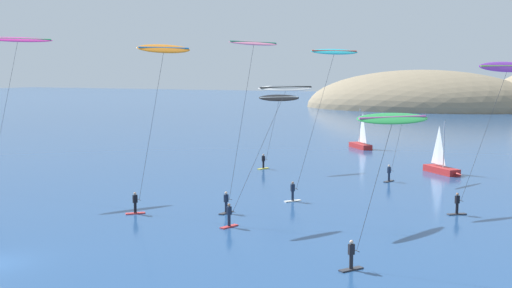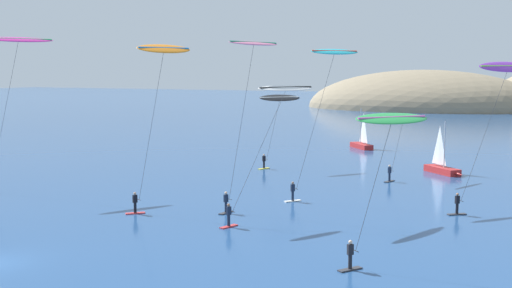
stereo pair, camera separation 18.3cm
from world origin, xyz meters
name	(u,v)px [view 1 (the left image)]	position (x,y,z in m)	size (l,w,h in m)	color
headland_island	(491,109)	(8.87, 171.76, 0.00)	(101.58, 58.50, 26.52)	#84755B
sailboat_near	(443,168)	(17.39, 44.91, 0.64)	(4.97, 4.80, 5.70)	#B22323
sailboat_far	(359,144)	(2.42, 63.37, 0.64)	(4.77, 5.00, 5.70)	#B22323
kitesurfer_white	(282,98)	(9.90, 18.62, 9.00)	(4.14, 8.91, 10.04)	red
kitesurfer_yellow	(402,124)	(14.10, 39.22, 5.71)	(2.89, 5.23, 6.64)	#2D2D33
kitesurfer_pink	(251,58)	(6.49, 20.30, 12.05)	(2.77, 6.45, 13.49)	#2D2D33
kitesurfer_orange	(162,62)	(0.58, 16.49, 11.75)	(3.76, 5.37, 13.21)	red
kitesurfer_green	(390,130)	(20.33, 9.94, 7.75)	(4.30, 5.08, 8.75)	#2D2D33
kitesurfer_magenta	(16,50)	(-16.49, 18.05, 12.96)	(4.48, 6.53, 14.23)	silver
kitesurfer_purple	(504,78)	(24.62, 28.30, 10.51)	(5.97, 6.77, 11.84)	#2D2D33
kitesurfer_black	(278,103)	(-0.41, 40.94, 7.46)	(4.32, 4.99, 8.44)	yellow
kitesurfer_cyan	(330,67)	(10.80, 26.70, 11.36)	(5.09, 5.73, 13.00)	silver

